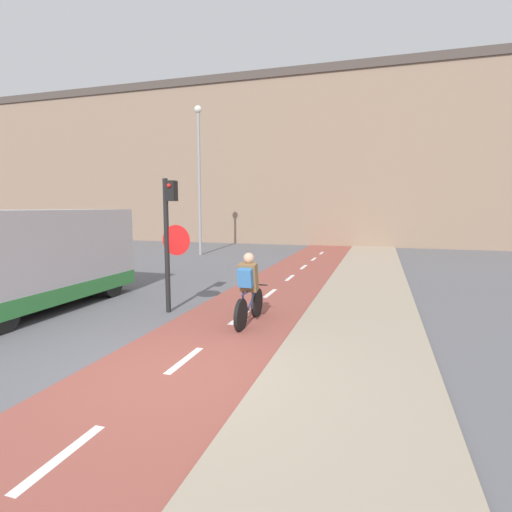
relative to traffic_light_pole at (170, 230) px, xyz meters
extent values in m
plane|color=#5B5B60|center=(1.62, -3.02, -1.85)|extent=(120.00, 120.00, 0.00)
cube|color=brown|center=(1.62, -3.02, -1.84)|extent=(2.55, 60.00, 0.02)
cube|color=white|center=(1.62, -5.02, -1.83)|extent=(0.12, 1.10, 0.00)
cube|color=white|center=(1.62, -2.52, -1.83)|extent=(0.12, 1.10, 0.00)
cube|color=white|center=(1.62, -0.02, -1.83)|extent=(0.12, 1.10, 0.00)
cube|color=white|center=(1.62, 2.48, -1.83)|extent=(0.12, 1.10, 0.00)
cube|color=white|center=(1.62, 4.98, -1.83)|extent=(0.12, 1.10, 0.00)
cube|color=white|center=(1.62, 7.48, -1.83)|extent=(0.12, 1.10, 0.00)
cube|color=white|center=(1.62, 9.98, -1.83)|extent=(0.12, 1.10, 0.00)
cube|color=white|center=(1.62, 12.48, -1.83)|extent=(0.12, 1.10, 0.00)
cube|color=gray|center=(4.10, -3.02, -1.83)|extent=(2.40, 60.00, 0.05)
cube|color=#89705B|center=(1.62, 19.01, 3.21)|extent=(60.00, 5.00, 10.11)
cube|color=#473D38|center=(1.62, 19.01, 8.51)|extent=(60.00, 5.20, 0.50)
cylinder|color=black|center=(-0.09, 0.00, -0.36)|extent=(0.11, 0.11, 2.98)
cube|color=black|center=(0.07, 0.00, 0.86)|extent=(0.20, 0.20, 0.44)
sphere|color=red|center=(0.07, -0.11, 0.97)|extent=(0.09, 0.09, 0.09)
cone|color=red|center=(0.15, 0.00, -0.21)|extent=(0.67, 0.01, 0.67)
cone|color=silver|center=(0.15, 0.00, -0.21)|extent=(0.60, 0.02, 0.60)
cylinder|color=gray|center=(-4.04, 10.12, 1.57)|extent=(0.14, 0.14, 6.85)
sphere|color=silver|center=(-4.04, 10.12, 5.11)|extent=(0.36, 0.36, 0.36)
cylinder|color=black|center=(1.95, -0.84, -1.54)|extent=(0.07, 0.63, 0.63)
cylinder|color=black|center=(1.95, 0.21, -1.54)|extent=(0.07, 0.63, 0.63)
cylinder|color=navy|center=(1.95, -0.12, -1.37)|extent=(0.04, 0.67, 0.39)
cylinder|color=navy|center=(1.95, -0.60, -1.36)|extent=(0.04, 0.35, 0.42)
cylinder|color=navy|center=(1.95, -0.28, -1.17)|extent=(0.04, 0.97, 0.07)
cylinder|color=navy|center=(1.95, -0.64, -1.54)|extent=(0.04, 0.40, 0.05)
cylinder|color=black|center=(1.95, 0.21, -1.14)|extent=(0.46, 0.03, 0.03)
cube|color=brown|center=(1.95, -0.39, -0.88)|extent=(0.36, 0.31, 0.59)
sphere|color=tan|center=(1.95, -0.35, -0.50)|extent=(0.22, 0.22, 0.22)
cylinder|color=#232328|center=(1.85, -0.43, -1.31)|extent=(0.04, 0.07, 0.40)
cylinder|color=#232328|center=(2.05, -0.43, -1.31)|extent=(0.04, 0.07, 0.40)
cube|color=#3370B2|center=(1.95, -0.57, -0.86)|extent=(0.28, 0.23, 0.39)
cube|color=#B7B7BC|center=(-3.16, -0.68, -0.58)|extent=(1.95, 4.97, 2.05)
cube|color=#33843D|center=(-3.16, -0.68, -1.43)|extent=(1.96, 4.98, 0.36)
cube|color=black|center=(-3.16, 1.78, -0.22)|extent=(1.75, 0.04, 0.70)
cylinder|color=black|center=(-4.04, 0.93, -1.50)|extent=(0.18, 0.70, 0.70)
cylinder|color=black|center=(-2.29, 0.93, -1.50)|extent=(0.18, 0.70, 0.70)
cylinder|color=black|center=(-2.29, -2.30, -1.50)|extent=(0.18, 0.70, 0.70)
camera|label=1|loc=(4.41, -7.81, 0.51)|focal=28.00mm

